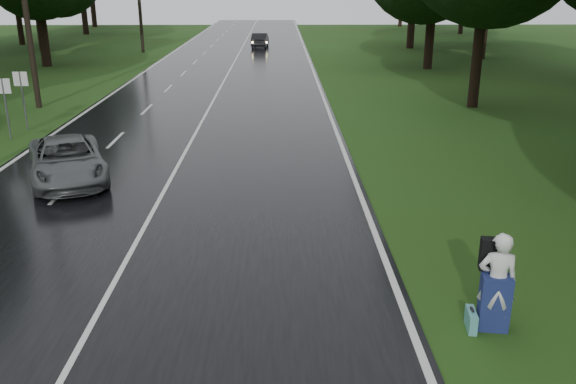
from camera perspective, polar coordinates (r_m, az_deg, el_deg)
name	(u,v)px	position (r m, az deg, el deg)	size (l,w,h in m)	color
ground	(83,342)	(11.43, -18.76, -13.25)	(160.00, 160.00, 0.00)	#224514
road	(209,109)	(29.92, -7.49, 7.73)	(12.00, 140.00, 0.04)	black
lane_center	(209,109)	(29.91, -7.50, 7.78)	(0.12, 140.00, 0.01)	silver
grey_car	(67,160)	(19.96, -20.15, 2.84)	(2.16, 4.69, 1.30)	#55595B
far_car	(260,40)	(58.39, -2.65, 14.15)	(1.37, 3.92, 1.29)	black
hitchhiker	(496,285)	(11.42, 19.06, -8.28)	(0.74, 0.69, 1.87)	silver
suitcase	(471,320)	(11.60, 16.90, -11.47)	(0.15, 0.51, 0.36)	teal
utility_pole_mid	(39,107)	(32.69, -22.44, 7.39)	(1.80, 0.28, 10.85)	black
utility_pole_far	(143,52)	(55.85, -13.51, 12.71)	(1.80, 0.28, 10.21)	black
road_sign_a	(11,140)	(26.38, -24.68, 4.51)	(0.58, 0.10, 2.41)	white
road_sign_b	(28,130)	(27.89, -23.36, 5.42)	(0.58, 0.10, 2.43)	white
tree_left_e	(47,66)	(48.72, -21.78, 10.98)	(7.94, 7.94, 12.40)	black
tree_left_f	(43,50)	(60.20, -22.14, 12.29)	(9.54, 9.54, 14.91)	black
tree_right_d	(472,107)	(31.79, 16.99, 7.71)	(9.26, 9.26, 14.46)	black
tree_right_e	(427,69)	(45.11, 13.02, 11.27)	(7.90, 7.90, 12.34)	black
tree_right_f	(410,48)	(58.88, 11.42, 13.17)	(8.46, 8.46, 13.21)	black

